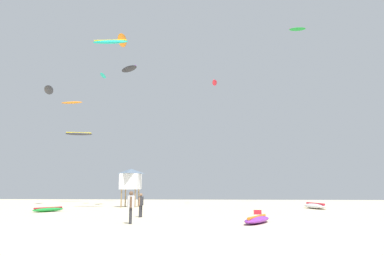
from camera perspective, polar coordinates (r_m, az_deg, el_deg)
The scene contains 17 objects.
ground_plane at distance 14.27m, azimuth -8.59°, elevation -16.90°, with size 120.00×120.00×0.00m, color beige.
person_foreground at distance 19.51m, azimuth -9.84°, elevation -12.09°, with size 0.39×0.55×1.71m.
person_midground at distance 24.32m, azimuth -8.27°, elevation -11.91°, with size 0.35×0.50×1.57m.
kite_grounded_near at distance 19.95m, azimuth 10.46°, elevation -14.33°, with size 2.08×3.52×0.42m.
kite_grounded_mid at distance 37.86m, azimuth 19.26°, elevation -11.77°, with size 2.01×4.93×0.57m.
kite_grounded_far at distance 32.74m, azimuth -22.15°, elevation -12.09°, with size 1.92×3.37×0.41m.
lifeguard_tower at distance 39.71m, azimuth -9.86°, elevation -8.07°, with size 2.30×2.30×4.15m.
cooler_box at distance 27.57m, azimuth 10.53°, elevation -13.20°, with size 0.56×0.36×0.32m, color red.
kite_aloft_0 at distance 48.98m, azimuth -22.10°, elevation 5.70°, with size 2.22×3.89×0.89m.
kite_aloft_1 at distance 36.94m, azimuth -13.03°, elevation 13.39°, with size 3.57×1.18×0.81m.
kite_aloft_2 at distance 59.30m, azimuth -10.12°, elevation 9.38°, with size 3.66×3.07×0.90m.
kite_aloft_3 at distance 47.68m, azimuth -14.16°, elevation 8.20°, with size 0.96×2.25×0.34m.
kite_aloft_4 at distance 60.81m, azimuth -18.82°, elevation 3.91°, with size 3.68×1.26×0.65m.
kite_aloft_5 at distance 43.24m, azimuth -11.19°, elevation 13.68°, with size 1.69×3.81×0.79m.
kite_aloft_6 at distance 47.63m, azimuth 3.67°, elevation 7.31°, with size 0.84×2.34×0.54m.
kite_aloft_7 at distance 60.36m, azimuth -17.79°, elevation -0.91°, with size 4.45×2.30×0.64m.
kite_aloft_8 at distance 60.94m, azimuth 16.64°, elevation 15.04°, with size 2.60×0.86×0.51m.
Camera 1 is at (3.47, -13.73, 1.70)m, focal length 33.06 mm.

